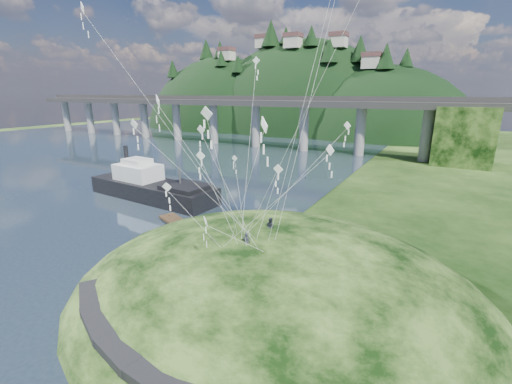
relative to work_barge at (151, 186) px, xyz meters
The scene contains 10 objects.
ground 26.03m from the work_barge, 38.02° to the right, with size 320.00×320.00×0.00m, color black.
water 53.46m from the work_barge, 164.79° to the left, with size 240.00×240.00×0.00m, color #28394B.
grass_hill 31.89m from the work_barge, 26.18° to the right, with size 36.00×32.00×13.00m.
footpath 37.96m from the work_barge, 42.67° to the right, with size 22.29×5.84×0.83m.
bridge 54.96m from the work_barge, 96.34° to the left, with size 160.00×11.00×15.00m.
far_ridge 109.08m from the work_barge, 102.29° to the left, with size 153.00×70.00×94.50m.
work_barge is the anchor object (origin of this frame).
wooden_dock 16.31m from the work_barge, 29.49° to the right, with size 12.40×6.73×0.90m.
kite_flyers 30.70m from the work_barge, 26.70° to the right, with size 1.03×4.40×1.69m.
kite_swarm 32.31m from the work_barge, 32.04° to the right, with size 20.20×15.81×21.20m.
Camera 1 is at (19.02, -20.81, 15.96)m, focal length 24.00 mm.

